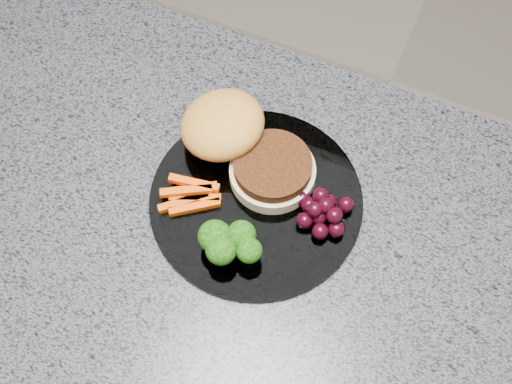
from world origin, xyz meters
TOP-DOWN VIEW (x-y plane):
  - island_cabinet at (0.00, 0.00)m, footprint 1.20×0.60m
  - countertop at (0.00, 0.00)m, footprint 1.20×0.60m
  - plate at (-0.02, 0.07)m, footprint 0.26×0.26m
  - burger at (-0.06, 0.12)m, footprint 0.19×0.14m
  - carrot_sticks at (-0.09, 0.04)m, footprint 0.07×0.06m
  - broccoli at (-0.02, -0.01)m, footprint 0.08×0.06m
  - grape_bunch at (0.06, 0.08)m, footprint 0.07×0.07m

SIDE VIEW (x-z plane):
  - island_cabinet at x=0.00m, z-range 0.00..0.86m
  - countertop at x=0.00m, z-range 0.86..0.90m
  - plate at x=-0.02m, z-range 0.90..0.91m
  - carrot_sticks at x=-0.09m, z-range 0.90..0.92m
  - grape_bunch at x=0.06m, z-range 0.90..0.94m
  - burger at x=-0.06m, z-range 0.90..0.96m
  - broccoli at x=-0.02m, z-range 0.91..0.96m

